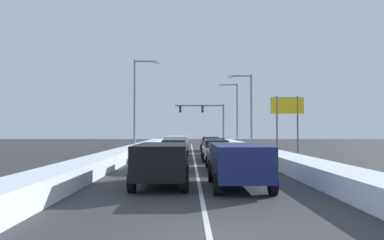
% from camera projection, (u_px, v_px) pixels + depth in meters
% --- Properties ---
extents(ground_plane, '(133.74, 133.74, 0.00)m').
position_uv_depth(ground_plane, '(194.00, 161.00, 28.28)').
color(ground_plane, '#333335').
extents(lane_stripe_between_right_lane_and_center_lane, '(0.14, 56.58, 0.01)m').
position_uv_depth(lane_stripe_between_right_lane_and_center_lane, '(194.00, 156.00, 33.42)').
color(lane_stripe_between_right_lane_and_center_lane, silver).
rests_on(lane_stripe_between_right_lane_and_center_lane, ground).
extents(snow_bank_right_shoulder, '(1.84, 56.58, 0.79)m').
position_uv_depth(snow_bank_right_shoulder, '(255.00, 151.00, 33.48)').
color(snow_bank_right_shoulder, silver).
rests_on(snow_bank_right_shoulder, ground).
extents(snow_bank_left_shoulder, '(1.60, 56.58, 0.81)m').
position_uv_depth(snow_bank_left_shoulder, '(132.00, 151.00, 33.38)').
color(snow_bank_left_shoulder, silver).
rests_on(snow_bank_left_shoulder, ground).
extents(suv_navy_right_lane_nearest, '(2.16, 4.90, 1.67)m').
position_uv_depth(suv_navy_right_lane_nearest, '(239.00, 161.00, 14.99)').
color(suv_navy_right_lane_nearest, navy).
rests_on(suv_navy_right_lane_nearest, ground).
extents(sedan_charcoal_right_lane_second, '(2.00, 4.50, 1.51)m').
position_uv_depth(sedan_charcoal_right_lane_second, '(225.00, 156.00, 21.71)').
color(sedan_charcoal_right_lane_second, '#38383D').
rests_on(sedan_charcoal_right_lane_second, ground).
extents(sedan_silver_right_lane_third, '(2.00, 4.50, 1.51)m').
position_uv_depth(sedan_silver_right_lane_third, '(216.00, 150.00, 28.13)').
color(sedan_silver_right_lane_third, '#B7BABF').
rests_on(sedan_silver_right_lane_third, ground).
extents(sedan_maroon_right_lane_fourth, '(2.00, 4.50, 1.51)m').
position_uv_depth(sedan_maroon_right_lane_fourth, '(214.00, 147.00, 34.26)').
color(sedan_maroon_right_lane_fourth, maroon).
rests_on(sedan_maroon_right_lane_fourth, ground).
extents(sedan_red_right_lane_fifth, '(2.00, 4.50, 1.51)m').
position_uv_depth(sedan_red_right_lane_fifth, '(210.00, 144.00, 41.11)').
color(sedan_red_right_lane_fifth, maroon).
rests_on(sedan_red_right_lane_fifth, ground).
extents(suv_black_center_lane_nearest, '(2.16, 4.90, 1.67)m').
position_uv_depth(suv_black_center_lane_nearest, '(162.00, 160.00, 15.54)').
color(suv_black_center_lane_nearest, black).
rests_on(suv_black_center_lane_nearest, ground).
extents(sedan_tan_center_lane_second, '(2.00, 4.50, 1.51)m').
position_uv_depth(sedan_tan_center_lane_second, '(168.00, 156.00, 22.09)').
color(sedan_tan_center_lane_second, '#937F60').
rests_on(sedan_tan_center_lane_second, ground).
extents(sedan_gray_center_lane_third, '(2.00, 4.50, 1.51)m').
position_uv_depth(sedan_gray_center_lane_third, '(174.00, 150.00, 28.42)').
color(sedan_gray_center_lane_third, slate).
rests_on(sedan_gray_center_lane_third, ground).
extents(suv_white_center_lane_fourth, '(2.16, 4.90, 1.67)m').
position_uv_depth(suv_white_center_lane_fourth, '(176.00, 143.00, 35.27)').
color(suv_white_center_lane_fourth, silver).
rests_on(suv_white_center_lane_fourth, ground).
extents(sedan_green_center_lane_fifth, '(2.00, 4.50, 1.51)m').
position_uv_depth(sedan_green_center_lane_fifth, '(179.00, 143.00, 42.19)').
color(sedan_green_center_lane_fifth, '#1E5633').
rests_on(sedan_green_center_lane_fifth, ground).
extents(traffic_light_gantry, '(7.54, 0.47, 6.20)m').
position_uv_depth(traffic_light_gantry, '(208.00, 115.00, 59.26)').
color(traffic_light_gantry, slate).
rests_on(traffic_light_gantry, ground).
extents(street_lamp_right_near, '(2.66, 0.36, 8.13)m').
position_uv_depth(street_lamp_right_near, '(248.00, 105.00, 41.31)').
color(street_lamp_right_near, gray).
rests_on(street_lamp_right_near, ground).
extents(street_lamp_right_mid, '(2.66, 0.36, 8.39)m').
position_uv_depth(street_lamp_right_mid, '(234.00, 109.00, 51.60)').
color(street_lamp_right_mid, gray).
rests_on(street_lamp_right_mid, ground).
extents(street_lamp_left_mid, '(2.66, 0.36, 9.20)m').
position_uv_depth(street_lamp_left_mid, '(138.00, 98.00, 38.48)').
color(street_lamp_left_mid, gray).
rests_on(street_lamp_left_mid, ground).
extents(roadside_sign_right, '(3.20, 0.16, 5.50)m').
position_uv_depth(roadside_sign_right, '(287.00, 111.00, 37.36)').
color(roadside_sign_right, '#59595B').
rests_on(roadside_sign_right, ground).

